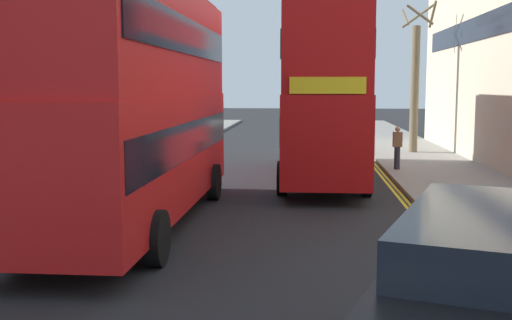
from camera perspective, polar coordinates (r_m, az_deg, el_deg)
The scene contains 8 objects.
sidewalk_right at distance 18.40m, azimuth 20.35°, elevation -3.69°, with size 4.00×80.00×0.14m, color gray.
sidewalk_left at distance 19.43m, azimuth -19.81°, elevation -3.13°, with size 4.00×80.00×0.14m, color gray.
kerb_line_outer at distance 16.02m, azimuth 15.00°, elevation -5.25°, with size 0.10×56.00×0.01m, color yellow.
kerb_line_inner at distance 15.99m, azimuth 14.44°, elevation -5.26°, with size 0.10×56.00×0.01m, color yellow.
double_decker_bus_away at distance 14.85m, azimuth -10.76°, elevation 5.70°, with size 2.87×10.83×5.64m.
double_decker_bus_oncoming at distance 21.93m, azimuth 6.06°, elevation 6.09°, with size 2.81×10.81×5.64m.
pedestrian_far at distance 24.18m, azimuth 12.77°, elevation 1.17°, with size 0.34×0.22×1.62m.
street_tree_far at distance 30.59m, azimuth 14.30°, elevation 6.83°, with size 1.62×1.73×7.01m.
Camera 1 is at (1.50, -1.41, 3.28)m, focal length 43.86 mm.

